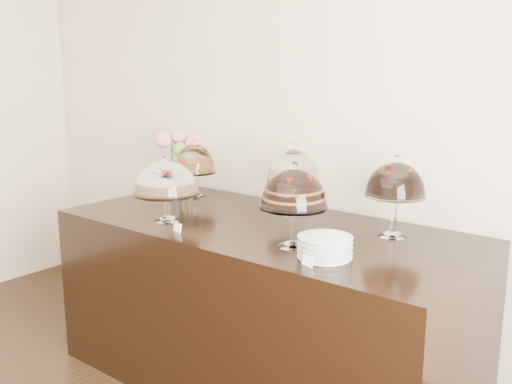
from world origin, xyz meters
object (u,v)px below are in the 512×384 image
Objects in this scene: cake_stand_sugar_sponge at (166,181)px; cake_stand_cheesecake at (293,169)px; cake_stand_fruit_tart at (195,161)px; display_counter at (262,305)px; cake_stand_dark_choco at (395,183)px; flower_vase at (179,152)px; plate_stack at (325,247)px; cake_stand_choco_layer at (294,192)px.

cake_stand_cheesecake is at bearing 49.99° from cake_stand_sugar_sponge.
cake_stand_sugar_sponge is 0.96× the size of cake_stand_fruit_tart.
cake_stand_fruit_tart is at bearing 160.94° from display_counter.
cake_stand_cheesecake is (0.45, 0.53, 0.04)m from cake_stand_sugar_sponge.
cake_stand_cheesecake is 1.01× the size of cake_stand_dark_choco.
flower_vase reaches higher than plate_stack.
plate_stack is at bearing -21.98° from cake_stand_fruit_tart.
flower_vase reaches higher than cake_stand_cheesecake.
flower_vase reaches higher than cake_stand_fruit_tart.
display_counter is 1.20m from flower_vase.
display_counter is 1.03m from cake_stand_fruit_tart.
cake_stand_fruit_tart reaches higher than display_counter.
cake_stand_dark_choco is 1.07× the size of cake_stand_fruit_tart.
plate_stack is at bearing -20.88° from flower_vase.
cake_stand_sugar_sponge is at bearing -155.74° from cake_stand_dark_choco.
display_counter is 0.98m from cake_stand_dark_choco.
cake_stand_dark_choco is 0.96× the size of flower_vase.
flower_vase is at bearing 177.62° from cake_stand_dark_choco.
plate_stack is at bearing -15.20° from cake_stand_choco_layer.
cake_stand_choco_layer is 0.29m from plate_stack.
flower_vase is 1.57m from plate_stack.
cake_stand_dark_choco reaches higher than display_counter.
flower_vase is (-0.91, 0.02, 0.01)m from cake_stand_cheesecake.
plate_stack is at bearing -25.72° from display_counter.
cake_stand_choco_layer is at bearing 3.36° from cake_stand_sugar_sponge.
cake_stand_sugar_sponge is 0.90× the size of cake_stand_choco_layer.
display_counter is 0.76m from cake_stand_cheesecake.
plate_stack is (0.55, -0.26, 0.50)m from display_counter.
cake_stand_choco_layer reaches higher than plate_stack.
cake_stand_choco_layer reaches higher than cake_stand_sugar_sponge.
plate_stack is (0.20, -0.05, -0.21)m from cake_stand_choco_layer.
flower_vase is at bearing 178.96° from cake_stand_cheesecake.
cake_stand_sugar_sponge is 0.89× the size of cake_stand_dark_choco.
flower_vase reaches higher than cake_stand_sugar_sponge.
plate_stack is (1.28, -0.52, -0.18)m from cake_stand_fruit_tart.
cake_stand_cheesecake is 1.76× the size of plate_stack.
cake_stand_dark_choco is at bearing 57.08° from cake_stand_choco_layer.
cake_stand_fruit_tart is at bearing -178.25° from cake_stand_cheesecake.
display_counter is at bearing -17.81° from flower_vase.
cake_stand_fruit_tart is (-0.73, -0.02, -0.03)m from cake_stand_cheesecake.
cake_stand_cheesecake is at bearing 135.37° from plate_stack.
plate_stack is at bearing -99.32° from cake_stand_dark_choco.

